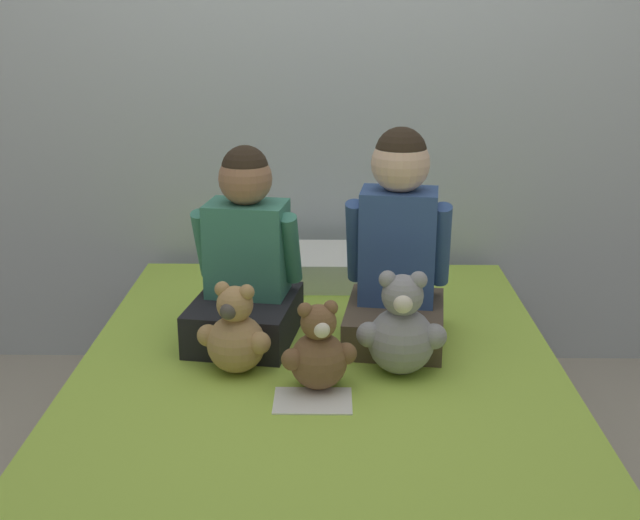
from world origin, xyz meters
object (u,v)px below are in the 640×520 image
object	(u,v)px
teddy_bear_held_by_right_child	(401,330)
sign_card	(313,401)
child_on_left	(246,264)
bed	(319,445)
teddy_bear_between_children	(318,352)
teddy_bear_held_by_left_child	(236,335)
child_on_right	(398,250)
pillow_at_headboard	(322,266)

from	to	relation	value
teddy_bear_held_by_right_child	sign_card	size ratio (longest dim) A/B	1.46
child_on_left	teddy_bear_held_by_right_child	size ratio (longest dim) A/B	1.98
bed	child_on_left	distance (m)	0.60
teddy_bear_between_children	sign_card	xyz separation A→B (m)	(-0.01, -0.08, -0.10)
child_on_left	teddy_bear_held_by_left_child	distance (m)	0.29
bed	child_on_right	size ratio (longest dim) A/B	3.08
bed	teddy_bear_held_by_right_child	distance (m)	0.43
teddy_bear_held_by_right_child	teddy_bear_between_children	distance (m)	0.26
teddy_bear_held_by_right_child	child_on_right	bearing A→B (deg)	92.02
child_on_right	teddy_bear_held_by_left_child	size ratio (longest dim) A/B	2.47
teddy_bear_held_by_left_child	sign_card	bearing A→B (deg)	-21.05
bed	teddy_bear_between_children	size ratio (longest dim) A/B	8.09
child_on_right	teddy_bear_held_by_left_child	world-z (taller)	child_on_right
sign_card	bed	bearing A→B (deg)	84.73
child_on_right	teddy_bear_between_children	bearing A→B (deg)	-115.61
teddy_bear_held_by_right_child	teddy_bear_between_children	bearing A→B (deg)	-153.55
bed	teddy_bear_held_by_right_child	bearing A→B (deg)	7.72
bed	child_on_right	bearing A→B (deg)	51.21
sign_card	teddy_bear_held_by_left_child	bearing A→B (deg)	140.76
teddy_bear_held_by_left_child	teddy_bear_between_children	size ratio (longest dim) A/B	1.06
teddy_bear_between_children	bed	bearing A→B (deg)	73.64
pillow_at_headboard	teddy_bear_held_by_left_child	bearing A→B (deg)	-106.72
bed	teddy_bear_held_by_right_child	world-z (taller)	teddy_bear_held_by_right_child
sign_card	pillow_at_headboard	bearing A→B (deg)	89.17
child_on_left	teddy_bear_held_by_left_child	size ratio (longest dim) A/B	2.26
sign_card	child_on_right	bearing A→B (deg)	60.67
child_on_left	child_on_right	bearing A→B (deg)	9.43
teddy_bear_between_children	pillow_at_headboard	world-z (taller)	teddy_bear_between_children
teddy_bear_between_children	pillow_at_headboard	bearing A→B (deg)	74.61
teddy_bear_held_by_right_child	teddy_bear_between_children	xyz separation A→B (m)	(-0.24, -0.10, -0.02)
child_on_left	sign_card	size ratio (longest dim) A/B	2.89
child_on_left	teddy_bear_between_children	size ratio (longest dim) A/B	2.40
child_on_right	pillow_at_headboard	xyz separation A→B (m)	(-0.24, 0.53, -0.23)
child_on_right	sign_card	size ratio (longest dim) A/B	3.16
bed	child_on_right	world-z (taller)	child_on_right
pillow_at_headboard	sign_card	xyz separation A→B (m)	(-0.01, -0.98, -0.05)
pillow_at_headboard	sign_card	bearing A→B (deg)	-90.83
pillow_at_headboard	sign_card	size ratio (longest dim) A/B	2.54
child_on_left	teddy_bear_held_by_left_child	bearing A→B (deg)	-82.37
sign_card	teddy_bear_held_by_right_child	bearing A→B (deg)	36.68
teddy_bear_held_by_right_child	sign_card	world-z (taller)	teddy_bear_held_by_right_child
teddy_bear_held_by_left_child	teddy_bear_between_children	world-z (taller)	teddy_bear_held_by_left_child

